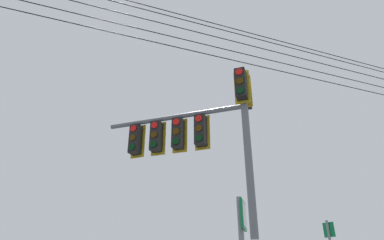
% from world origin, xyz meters
% --- Properties ---
extents(signal_mast_assembly, '(2.59, 4.09, 7.08)m').
position_xyz_m(signal_mast_assembly, '(-0.19, -1.23, 5.16)').
color(signal_mast_assembly, slate).
rests_on(signal_mast_assembly, ground).
extents(overhead_wire_span, '(29.57, 10.88, 1.82)m').
position_xyz_m(overhead_wire_span, '(0.59, -0.70, 8.14)').
color(overhead_wire_span, black).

